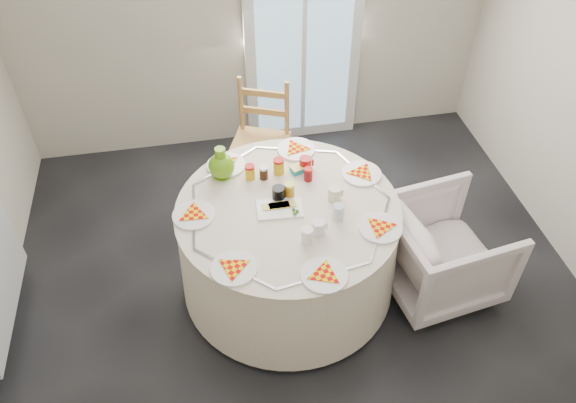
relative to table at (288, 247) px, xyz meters
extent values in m
plane|color=black|center=(0.06, -0.19, -0.38)|extent=(4.00, 4.00, 0.00)
cube|color=#BCB5A3|center=(0.06, 1.81, 0.93)|extent=(4.00, 0.02, 2.60)
cube|color=silver|center=(0.46, 1.76, 0.68)|extent=(1.00, 0.08, 2.10)
cylinder|color=beige|center=(0.00, 0.00, 0.00)|extent=(1.47, 1.47, 0.75)
imported|color=silver|center=(1.04, -0.20, 0.02)|extent=(0.79, 0.83, 0.76)
cube|color=teal|center=(0.14, 0.34, 0.41)|extent=(0.13, 0.11, 0.04)
camera|label=1|loc=(-0.47, -2.51, 2.82)|focal=35.00mm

